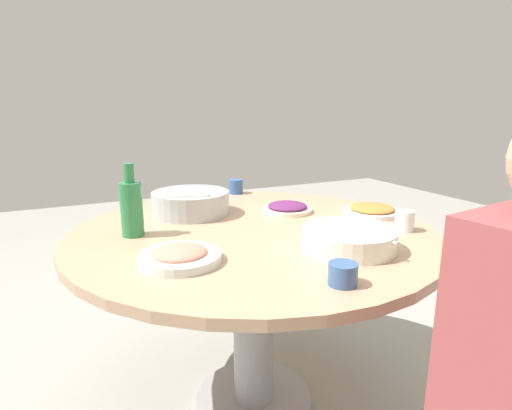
{
  "coord_description": "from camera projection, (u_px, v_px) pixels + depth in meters",
  "views": [
    {
      "loc": [
        1.29,
        -0.6,
        1.18
      ],
      "look_at": [
        0.01,
        0.01,
        0.83
      ],
      "focal_mm": 28.59,
      "sensor_mm": 36.0,
      "label": 1
    }
  ],
  "objects": [
    {
      "name": "green_bottle",
      "position": [
        131.0,
        207.0,
        1.38
      ],
      "size": [
        0.08,
        0.08,
        0.25
      ],
      "color": "#2D7E47",
      "rests_on": "round_dining_table"
    },
    {
      "name": "soup_bowl",
      "position": [
        348.0,
        239.0,
        1.26
      ],
      "size": [
        0.31,
        0.29,
        0.07
      ],
      "color": "white",
      "rests_on": "round_dining_table"
    },
    {
      "name": "ground",
      "position": [
        254.0,
        402.0,
        1.66
      ],
      "size": [
        8.0,
        8.0,
        0.0
      ],
      "primitive_type": "plane",
      "color": "#97978F"
    },
    {
      "name": "tea_cup_near",
      "position": [
        236.0,
        187.0,
        2.07
      ],
      "size": [
        0.07,
        0.07,
        0.07
      ],
      "primitive_type": "cylinder",
      "color": "#325893",
      "rests_on": "round_dining_table"
    },
    {
      "name": "round_dining_table",
      "position": [
        253.0,
        267.0,
        1.52
      ],
      "size": [
        1.32,
        1.32,
        0.74
      ],
      "color": "#99999E",
      "rests_on": "ground"
    },
    {
      "name": "dish_shrimp",
      "position": [
        180.0,
        256.0,
        1.16
      ],
      "size": [
        0.24,
        0.24,
        0.05
      ],
      "color": "silver",
      "rests_on": "round_dining_table"
    },
    {
      "name": "dish_eggplant",
      "position": [
        287.0,
        208.0,
        1.71
      ],
      "size": [
        0.21,
        0.21,
        0.04
      ],
      "color": "silver",
      "rests_on": "round_dining_table"
    },
    {
      "name": "rice_bowl",
      "position": [
        191.0,
        202.0,
        1.67
      ],
      "size": [
        0.31,
        0.31,
        0.1
      ],
      "color": "#B2B5BA",
      "rests_on": "round_dining_table"
    },
    {
      "name": "dish_tofu_braise",
      "position": [
        372.0,
        210.0,
        1.68
      ],
      "size": [
        0.23,
        0.23,
        0.04
      ],
      "color": "silver",
      "rests_on": "round_dining_table"
    },
    {
      "name": "tea_cup_side",
      "position": [
        404.0,
        221.0,
        1.45
      ],
      "size": [
        0.07,
        0.07,
        0.07
      ],
      "primitive_type": "cylinder",
      "color": "white",
      "rests_on": "round_dining_table"
    },
    {
      "name": "tea_cup_far",
      "position": [
        343.0,
        274.0,
        1.01
      ],
      "size": [
        0.07,
        0.07,
        0.06
      ],
      "primitive_type": "cylinder",
      "color": "#395B8F",
      "rests_on": "round_dining_table"
    }
  ]
}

